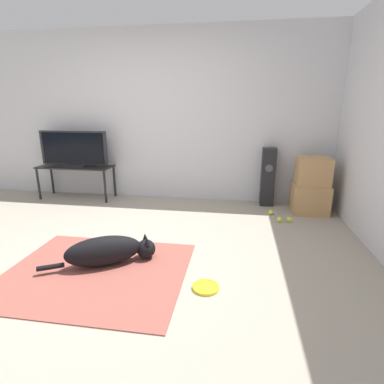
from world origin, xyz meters
The scene contains 13 objects.
ground_plane centered at (0.00, 0.00, 0.00)m, with size 12.00×12.00×0.00m, color #9E9384.
wall_back centered at (0.00, 2.10, 1.27)m, with size 8.00×0.06×2.55m.
area_rug centered at (-0.04, -0.29, 0.01)m, with size 1.60×1.32×0.01m.
dog centered at (0.03, -0.14, 0.14)m, with size 0.95×0.57×0.28m.
frisbee centered at (0.96, -0.38, 0.01)m, with size 0.22×0.22×0.03m.
cardboard_box_lower centered at (2.19, 1.68, 0.20)m, with size 0.47×0.42×0.40m.
cardboard_box_upper centered at (2.19, 1.68, 0.59)m, with size 0.42×0.38×0.38m.
floor_speaker centered at (1.63, 1.93, 0.43)m, with size 0.20×0.20×0.86m.
tv_stand centered at (-1.37, 1.82, 0.46)m, with size 1.17×0.42×0.52m.
tv centered at (-1.37, 1.83, 0.79)m, with size 1.10×0.20×0.55m.
tennis_ball_by_boxes centered at (1.66, 1.49, 0.03)m, with size 0.07×0.07×0.07m.
tennis_ball_near_speaker centered at (1.87, 1.24, 0.03)m, with size 0.07×0.07×0.07m.
tennis_ball_loose_on_carpet centered at (1.74, 1.22, 0.03)m, with size 0.07×0.07×0.07m.
Camera 1 is at (1.18, -2.50, 1.44)m, focal length 28.00 mm.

